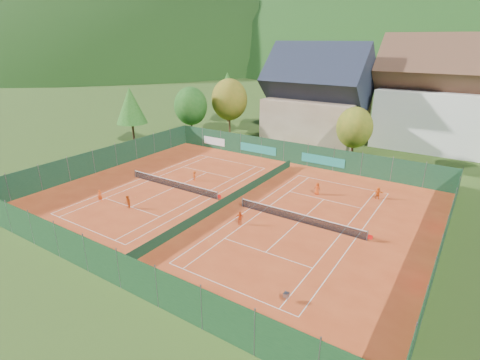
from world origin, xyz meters
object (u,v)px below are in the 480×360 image
(ball_hopper, at_px, (286,295))
(player_left_mid, at_px, (128,202))
(player_left_far, at_px, (195,176))
(player_left_near, at_px, (100,196))
(chalet, at_px, (317,101))
(player_right_far_b, at_px, (378,193))
(player_right_near, at_px, (240,218))
(player_right_far_a, at_px, (317,188))
(hotel_block_a, at_px, (450,101))

(ball_hopper, distance_m, player_left_mid, 20.60)
(player_left_mid, distance_m, player_left_far, 9.94)
(player_left_near, xyz_separation_m, player_left_mid, (3.85, 0.43, 0.04))
(chalet, xyz_separation_m, player_right_far_b, (15.78, -20.19, -5.96))
(ball_hopper, xyz_separation_m, player_right_near, (-8.60, 7.51, 0.13))
(chalet, height_order, player_right_far_a, chalet)
(player_left_near, height_order, player_left_mid, player_left_mid)
(chalet, bearing_deg, player_right_far_a, -66.61)
(player_left_near, distance_m, player_left_far, 11.26)
(ball_hopper, height_order, player_left_far, player_left_far)
(hotel_block_a, xyz_separation_m, player_right_far_a, (-9.20, -28.65, -6.68))
(player_right_far_b, bearing_deg, player_right_far_a, 6.90)
(ball_hopper, xyz_separation_m, player_right_far_b, (0.63, 20.80, 0.11))
(player_left_far, bearing_deg, player_left_near, 89.14)
(player_left_mid, bearing_deg, player_left_far, 111.11)
(player_left_far, distance_m, player_right_far_a, 14.81)
(player_right_near, bearing_deg, chalet, 73.33)
(ball_hopper, relative_size, player_right_far_b, 0.60)
(hotel_block_a, xyz_separation_m, ball_hopper, (-3.84, -46.99, -6.83))
(hotel_block_a, bearing_deg, chalet, -162.47)
(player_left_mid, bearing_deg, ball_hopper, 12.69)
(chalet, relative_size, ball_hopper, 20.25)
(player_left_mid, bearing_deg, player_right_far_a, 68.16)
(player_left_far, distance_m, player_right_near, 12.82)
(chalet, bearing_deg, player_left_near, -103.39)
(player_left_mid, xyz_separation_m, player_right_near, (11.56, 3.29, -0.02))
(chalet, height_order, player_right_near, chalet)
(hotel_block_a, bearing_deg, ball_hopper, -94.68)
(hotel_block_a, xyz_separation_m, player_left_mid, (-24.00, -42.76, -6.68))
(player_right_far_a, bearing_deg, player_right_far_b, -155.31)
(ball_hopper, bearing_deg, player_right_near, 138.85)
(chalet, distance_m, player_right_far_a, 25.38)
(chalet, xyz_separation_m, player_left_near, (-8.85, -37.19, -5.97))
(player_left_mid, xyz_separation_m, player_right_far_b, (20.79, 16.57, -0.03))
(hotel_block_a, xyz_separation_m, player_left_far, (-23.41, -32.84, -6.76))
(hotel_block_a, distance_m, player_left_near, 51.83)
(player_right_near, xyz_separation_m, player_right_far_a, (3.24, 10.82, 0.03))
(player_right_far_b, bearing_deg, player_right_near, 39.75)
(player_right_near, bearing_deg, player_left_mid, 168.13)
(ball_hopper, distance_m, player_right_far_b, 20.81)
(player_left_far, bearing_deg, hotel_block_a, -103.11)
(player_left_mid, xyz_separation_m, player_right_far_a, (14.80, 14.11, 0.01))
(player_right_near, relative_size, player_right_far_b, 1.02)
(player_right_far_a, xyz_separation_m, player_right_far_b, (5.98, 2.46, -0.04))
(player_left_far, bearing_deg, player_left_mid, 108.95)
(player_right_far_a, bearing_deg, ball_hopper, 108.61)
(chalet, height_order, player_left_near, chalet)
(chalet, xyz_separation_m, player_left_far, (-4.41, -26.84, -6.00))
(chalet, relative_size, player_left_mid, 11.57)
(hotel_block_a, bearing_deg, player_left_near, -122.82)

